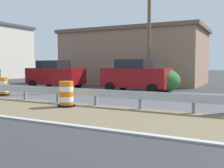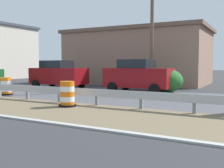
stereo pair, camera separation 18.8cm
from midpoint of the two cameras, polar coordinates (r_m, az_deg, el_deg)
traffic_barrel_close at (r=11.44m, az=-8.98°, el=-2.34°), size 0.74×0.74×1.07m
traffic_barrel_mid at (r=16.76m, az=-21.25°, el=-0.59°), size 0.74×0.74×1.02m
car_mid_far_lane at (r=20.59m, az=-11.07°, el=2.05°), size 2.08×4.29×2.06m
car_distant_a at (r=17.34m, az=5.94°, el=1.76°), size 2.21×4.32×2.08m
roadside_shop_near at (r=25.31m, az=5.68°, el=5.75°), size 7.26×12.84×4.92m
utility_pole_near at (r=19.21m, az=8.76°, el=12.77°), size 0.24×1.80×8.99m
bush_roadside at (r=17.32m, az=11.73°, el=0.72°), size 2.09×2.09×1.50m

